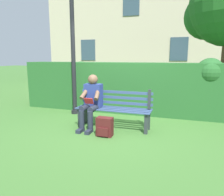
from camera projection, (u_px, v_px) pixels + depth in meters
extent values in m
plane|color=#3D6B2D|center=(113.00, 128.00, 4.82)|extent=(60.00, 60.00, 0.00)
cube|color=#2D3338|center=(146.00, 124.00, 4.41)|extent=(0.07, 0.07, 0.43)
cube|color=#2D3338|center=(80.00, 118.00, 4.88)|extent=(0.07, 0.07, 0.43)
cube|color=#2D3338|center=(148.00, 120.00, 4.69)|extent=(0.07, 0.07, 0.43)
cube|color=#2D3338|center=(86.00, 114.00, 5.16)|extent=(0.07, 0.07, 0.43)
cube|color=#384C7A|center=(116.00, 107.00, 4.93)|extent=(1.66, 0.06, 0.02)
cube|color=#384C7A|center=(114.00, 108.00, 4.80)|extent=(1.66, 0.06, 0.02)
cube|color=#384C7A|center=(112.00, 110.00, 4.68)|extent=(1.66, 0.06, 0.02)
cube|color=#384C7A|center=(110.00, 111.00, 4.56)|extent=(1.66, 0.06, 0.02)
cube|color=#2D3338|center=(149.00, 99.00, 4.65)|extent=(0.06, 0.06, 0.43)
cube|color=#2D3338|center=(86.00, 96.00, 5.11)|extent=(0.06, 0.06, 0.43)
cube|color=#384C7A|center=(116.00, 103.00, 4.90)|extent=(1.66, 0.02, 0.06)
cube|color=#384C7A|center=(116.00, 97.00, 4.88)|extent=(1.66, 0.02, 0.06)
cube|color=#384C7A|center=(116.00, 92.00, 4.86)|extent=(1.66, 0.02, 0.06)
cube|color=navy|center=(93.00, 95.00, 4.86)|extent=(0.38, 0.22, 0.52)
sphere|color=brown|center=(93.00, 80.00, 4.78)|extent=(0.22, 0.22, 0.22)
cylinder|color=#232838|center=(94.00, 108.00, 4.68)|extent=(0.13, 0.42, 0.13)
cylinder|color=#232838|center=(86.00, 107.00, 4.74)|extent=(0.13, 0.42, 0.13)
cylinder|color=#232838|center=(90.00, 122.00, 4.53)|extent=(0.12, 0.12, 0.45)
cylinder|color=#232838|center=(82.00, 121.00, 4.59)|extent=(0.12, 0.12, 0.45)
cube|color=#232838|center=(89.00, 131.00, 4.49)|extent=(0.10, 0.24, 0.07)
cube|color=#232838|center=(80.00, 130.00, 4.55)|extent=(0.10, 0.24, 0.07)
cylinder|color=brown|center=(97.00, 94.00, 4.67)|extent=(0.14, 0.32, 0.26)
cylinder|color=brown|center=(85.00, 93.00, 4.77)|extent=(0.14, 0.32, 0.26)
cube|color=#B22626|center=(89.00, 101.00, 4.63)|extent=(0.20, 0.07, 0.13)
cube|color=#265B28|center=(133.00, 88.00, 6.13)|extent=(6.53, 0.76, 1.40)
sphere|color=#265B28|center=(210.00, 72.00, 5.32)|extent=(0.68, 0.68, 0.68)
sphere|color=#265B28|center=(81.00, 71.00, 6.63)|extent=(0.61, 0.61, 0.61)
sphere|color=#236023|center=(207.00, 17.00, 6.55)|extent=(1.38, 1.38, 1.38)
cube|color=#BCAD93|center=(137.00, 25.00, 13.25)|extent=(10.34, 3.12, 7.05)
cube|color=#334756|center=(179.00, 49.00, 11.25)|extent=(0.90, 0.04, 1.20)
cube|color=#334756|center=(88.00, 50.00, 12.87)|extent=(0.90, 0.04, 1.20)
cube|color=#334756|center=(131.00, 4.00, 11.62)|extent=(0.90, 0.04, 1.20)
cube|color=#4C1919|center=(105.00, 127.00, 4.31)|extent=(0.32, 0.18, 0.38)
cube|color=#4C1919|center=(103.00, 132.00, 4.22)|extent=(0.22, 0.04, 0.17)
cylinder|color=#4C1919|center=(111.00, 125.00, 4.37)|extent=(0.04, 0.04, 0.23)
cylinder|color=#4C1919|center=(102.00, 124.00, 4.43)|extent=(0.04, 0.04, 0.23)
cylinder|color=black|center=(75.00, 112.00, 6.07)|extent=(0.21, 0.21, 0.10)
cylinder|color=black|center=(73.00, 56.00, 5.79)|extent=(0.11, 0.11, 3.19)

